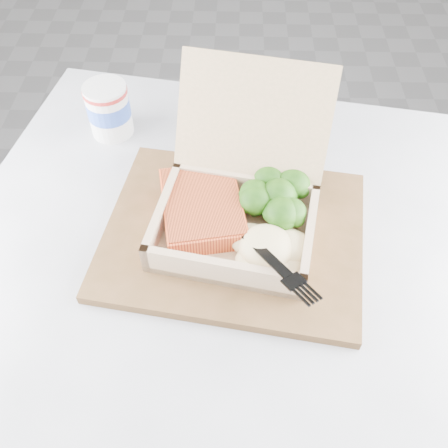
{
  "coord_description": "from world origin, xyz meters",
  "views": [
    {
      "loc": [
        -0.12,
        -0.55,
        1.22
      ],
      "look_at": [
        -0.13,
        -0.15,
        0.74
      ],
      "focal_mm": 40.0,
      "sensor_mm": 36.0,
      "label": 1
    }
  ],
  "objects_px": {
    "serving_tray": "(234,234)",
    "takeout_container": "(241,193)",
    "paper_cup": "(109,108)",
    "cafe_table": "(218,320)"
  },
  "relations": [
    {
      "from": "serving_tray",
      "to": "takeout_container",
      "type": "bearing_deg",
      "value": 73.7
    },
    {
      "from": "serving_tray",
      "to": "takeout_container",
      "type": "height_order",
      "value": "takeout_container"
    },
    {
      "from": "takeout_container",
      "to": "serving_tray",
      "type": "bearing_deg",
      "value": -95.39
    },
    {
      "from": "cafe_table",
      "to": "takeout_container",
      "type": "distance_m",
      "value": 0.24
    },
    {
      "from": "takeout_container",
      "to": "paper_cup",
      "type": "xyz_separation_m",
      "value": [
        -0.2,
        0.18,
        -0.01
      ]
    },
    {
      "from": "takeout_container",
      "to": "paper_cup",
      "type": "relative_size",
      "value": 3.14
    },
    {
      "from": "takeout_container",
      "to": "cafe_table",
      "type": "bearing_deg",
      "value": -106.92
    },
    {
      "from": "cafe_table",
      "to": "serving_tray",
      "type": "distance_m",
      "value": 0.19
    },
    {
      "from": "takeout_container",
      "to": "paper_cup",
      "type": "height_order",
      "value": "takeout_container"
    },
    {
      "from": "cafe_table",
      "to": "paper_cup",
      "type": "relative_size",
      "value": 9.69
    }
  ]
}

